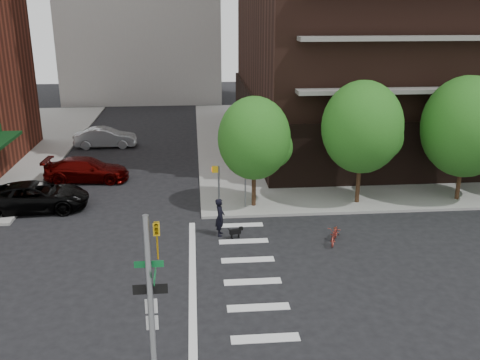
% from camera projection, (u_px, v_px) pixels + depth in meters
% --- Properties ---
extents(ground, '(120.00, 120.00, 0.00)m').
position_uv_depth(ground, '(180.00, 285.00, 22.03)').
color(ground, black).
rests_on(ground, ground).
extents(sidewalk_ne, '(39.00, 33.00, 0.15)m').
position_uv_depth(sidewalk_ne, '(425.00, 138.00, 45.94)').
color(sidewalk_ne, gray).
rests_on(sidewalk_ne, ground).
extents(crosswalk, '(3.85, 13.00, 0.01)m').
position_uv_depth(crosswalk, '(234.00, 282.00, 22.21)').
color(crosswalk, silver).
rests_on(crosswalk, ground).
extents(tree_a, '(4.00, 4.00, 5.90)m').
position_uv_depth(tree_a, '(254.00, 138.00, 29.13)').
color(tree_a, '#301E11').
rests_on(tree_a, sidewalk_ne).
extents(tree_b, '(4.50, 4.50, 6.65)m').
position_uv_depth(tree_b, '(362.00, 127.00, 29.47)').
color(tree_b, '#301E11').
rests_on(tree_b, sidewalk_ne).
extents(tree_c, '(5.00, 5.00, 6.80)m').
position_uv_depth(tree_c, '(466.00, 127.00, 30.01)').
color(tree_c, '#301E11').
rests_on(tree_c, sidewalk_ne).
extents(traffic_signal, '(0.90, 0.75, 6.00)m').
position_uv_depth(traffic_signal, '(154.00, 337.00, 14.06)').
color(traffic_signal, slate).
rests_on(traffic_signal, sidewalk_s).
extents(pedestrian_signal, '(2.18, 0.67, 2.60)m').
position_uv_depth(pedestrian_signal, '(224.00, 181.00, 29.13)').
color(pedestrian_signal, slate).
rests_on(pedestrian_signal, sidewalk_ne).
extents(parked_car_black, '(3.08, 5.97, 1.61)m').
position_uv_depth(parked_car_black, '(35.00, 197.00, 29.77)').
color(parked_car_black, black).
rests_on(parked_car_black, ground).
extents(parked_car_maroon, '(2.54, 5.51, 1.56)m').
position_uv_depth(parked_car_maroon, '(87.00, 170.00, 34.68)').
color(parked_car_maroon, '#3F0302').
rests_on(parked_car_maroon, ground).
extents(parked_car_silver, '(1.82, 4.91, 1.60)m').
position_uv_depth(parked_car_silver, '(106.00, 138.00, 42.89)').
color(parked_car_silver, '#9EA3A6').
rests_on(parked_car_silver, ground).
extents(scooter, '(1.21, 1.83, 0.91)m').
position_uv_depth(scooter, '(335.00, 234.00, 25.81)').
color(scooter, '#9A352B').
rests_on(scooter, ground).
extents(dog_walker, '(0.75, 0.54, 1.93)m').
position_uv_depth(dog_walker, '(220.00, 217.00, 26.50)').
color(dog_walker, black).
rests_on(dog_walker, ground).
extents(dog, '(0.68, 0.31, 0.57)m').
position_uv_depth(dog, '(236.00, 231.00, 26.31)').
color(dog, black).
rests_on(dog, ground).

